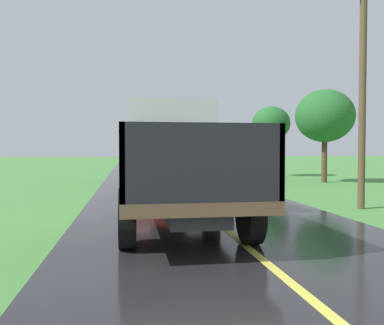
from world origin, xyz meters
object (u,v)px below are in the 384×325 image
at_px(banana_truck_near, 174,160).
at_px(roadside_tree_near_left, 271,124).
at_px(roadside_tree_mid_right, 325,116).
at_px(utility_pole_roadside, 363,84).
at_px(banana_truck_far, 150,154).

bearing_deg(banana_truck_near, roadside_tree_near_left, 63.10).
relative_size(roadside_tree_near_left, roadside_tree_mid_right, 0.92).
height_order(banana_truck_near, utility_pole_roadside, utility_pole_roadside).
xyz_separation_m(banana_truck_far, utility_pole_roadside, (5.50, -10.92, 2.12)).
relative_size(banana_truck_near, banana_truck_far, 1.00).
distance_m(banana_truck_near, roadside_tree_mid_right, 14.13).
bearing_deg(banana_truck_far, roadside_tree_mid_right, -11.75).
relative_size(banana_truck_far, roadside_tree_mid_right, 1.21).
xyz_separation_m(banana_truck_near, roadside_tree_mid_right, (9.05, 10.67, 1.98)).
height_order(banana_truck_far, roadside_tree_near_left, roadside_tree_near_left).
distance_m(roadside_tree_near_left, roadside_tree_mid_right, 5.13).
distance_m(banana_truck_near, utility_pole_roadside, 6.20).
bearing_deg(banana_truck_far, roadside_tree_near_left, 21.86).
xyz_separation_m(roadside_tree_near_left, roadside_tree_mid_right, (1.09, -5.01, 0.10)).
bearing_deg(roadside_tree_mid_right, utility_pole_roadside, -110.87).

